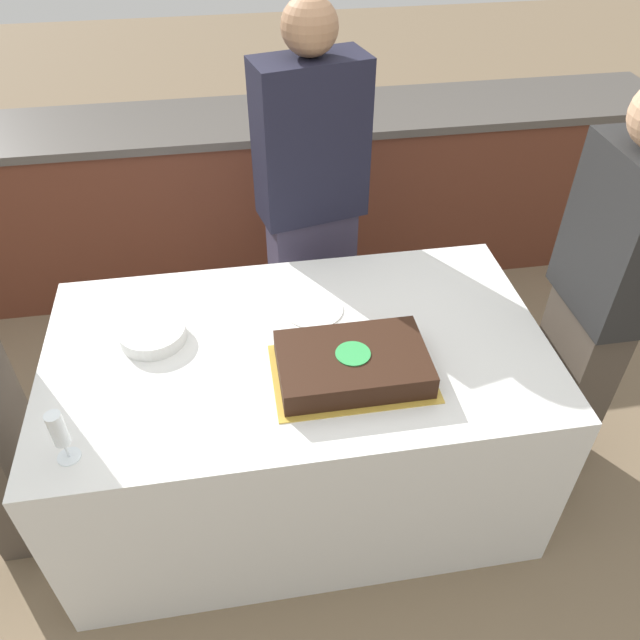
{
  "coord_description": "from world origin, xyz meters",
  "views": [
    {
      "loc": [
        -0.17,
        -1.51,
        2.18
      ],
      "look_at": [
        0.08,
        0.0,
        0.87
      ],
      "focal_mm": 35.0,
      "sensor_mm": 36.0,
      "label": 1
    }
  ],
  "objects_px": {
    "wine_glass": "(59,431)",
    "person_cutting_cake": "(311,210)",
    "person_seated_right": "(598,300)",
    "cake": "(353,364)",
    "plate_stack": "(153,334)"
  },
  "relations": [
    {
      "from": "cake",
      "to": "wine_glass",
      "type": "height_order",
      "value": "wine_glass"
    },
    {
      "from": "person_seated_right",
      "to": "plate_stack",
      "type": "bearing_deg",
      "value": -94.01
    },
    {
      "from": "person_cutting_cake",
      "to": "wine_glass",
      "type": "bearing_deg",
      "value": 38.82
    },
    {
      "from": "cake",
      "to": "person_cutting_cake",
      "type": "xyz_separation_m",
      "value": [
        0.0,
        0.86,
        0.05
      ]
    },
    {
      "from": "cake",
      "to": "person_cutting_cake",
      "type": "bearing_deg",
      "value": 90.0
    },
    {
      "from": "person_cutting_cake",
      "to": "person_seated_right",
      "type": "xyz_separation_m",
      "value": [
        0.9,
        -0.7,
        -0.03
      ]
    },
    {
      "from": "cake",
      "to": "person_cutting_cake",
      "type": "relative_size",
      "value": 0.3
    },
    {
      "from": "cake",
      "to": "person_seated_right",
      "type": "height_order",
      "value": "person_seated_right"
    },
    {
      "from": "plate_stack",
      "to": "person_cutting_cake",
      "type": "distance_m",
      "value": 0.86
    },
    {
      "from": "person_seated_right",
      "to": "person_cutting_cake",
      "type": "bearing_deg",
      "value": -127.72
    },
    {
      "from": "person_cutting_cake",
      "to": "plate_stack",
      "type": "bearing_deg",
      "value": 30.81
    },
    {
      "from": "plate_stack",
      "to": "cake",
      "type": "bearing_deg",
      "value": -23.0
    },
    {
      "from": "wine_glass",
      "to": "person_cutting_cake",
      "type": "xyz_separation_m",
      "value": [
        0.84,
        1.05,
        -0.02
      ]
    },
    {
      "from": "cake",
      "to": "wine_glass",
      "type": "distance_m",
      "value": 0.86
    },
    {
      "from": "person_cutting_cake",
      "to": "person_seated_right",
      "type": "bearing_deg",
      "value": 129.78
    }
  ]
}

